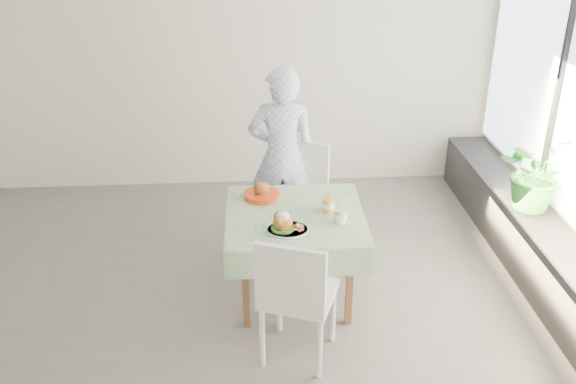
{
  "coord_description": "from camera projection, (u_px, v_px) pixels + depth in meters",
  "views": [
    {
      "loc": [
        0.4,
        -3.99,
        3.03
      ],
      "look_at": [
        0.7,
        0.34,
        0.91
      ],
      "focal_mm": 40.0,
      "sensor_mm": 36.0,
      "label": 1
    }
  ],
  "objects": [
    {
      "name": "floor",
      "position": [
        199.0,
        321.0,
        4.88
      ],
      "size": [
        6.0,
        6.0,
        0.0
      ],
      "primitive_type": "plane",
      "color": "#5C5958",
      "rests_on": "ground"
    },
    {
      "name": "wall_back",
      "position": [
        204.0,
        57.0,
        6.51
      ],
      "size": [
        6.0,
        0.02,
        2.8
      ],
      "primitive_type": "cube",
      "color": "silver",
      "rests_on": "ground"
    },
    {
      "name": "window_ledge",
      "position": [
        562.0,
        279.0,
        4.95
      ],
      "size": [
        0.4,
        4.8,
        0.5
      ],
      "primitive_type": "cube",
      "color": "black",
      "rests_on": "ground"
    },
    {
      "name": "cafe_table",
      "position": [
        295.0,
        246.0,
        4.98
      ],
      "size": [
        1.06,
        1.06,
        0.74
      ],
      "color": "brown",
      "rests_on": "ground"
    },
    {
      "name": "chair_far",
      "position": [
        296.0,
        219.0,
        5.72
      ],
      "size": [
        0.61,
        0.61,
        0.97
      ],
      "color": "white",
      "rests_on": "ground"
    },
    {
      "name": "chair_near",
      "position": [
        298.0,
        319.0,
        4.41
      ],
      "size": [
        0.6,
        0.6,
        0.99
      ],
      "color": "white",
      "rests_on": "ground"
    },
    {
      "name": "diner",
      "position": [
        282.0,
        157.0,
        5.64
      ],
      "size": [
        0.64,
        0.45,
        1.65
      ],
      "primitive_type": "imported",
      "rotation": [
        0.0,
        0.0,
        3.04
      ],
      "color": "#96B0F0",
      "rests_on": "ground"
    },
    {
      "name": "main_dish",
      "position": [
        285.0,
        225.0,
        4.6
      ],
      "size": [
        0.3,
        0.3,
        0.16
      ],
      "color": "white",
      "rests_on": "cafe_table"
    },
    {
      "name": "juice_cup_orange",
      "position": [
        328.0,
        204.0,
        4.87
      ],
      "size": [
        0.1,
        0.1,
        0.28
      ],
      "color": "white",
      "rests_on": "cafe_table"
    },
    {
      "name": "juice_cup_lemonade",
      "position": [
        341.0,
        215.0,
        4.71
      ],
      "size": [
        0.1,
        0.1,
        0.28
      ],
      "color": "white",
      "rests_on": "cafe_table"
    },
    {
      "name": "second_dish",
      "position": [
        262.0,
        193.0,
        5.09
      ],
      "size": [
        0.28,
        0.28,
        0.13
      ],
      "color": "red",
      "rests_on": "cafe_table"
    },
    {
      "name": "potted_plant",
      "position": [
        535.0,
        172.0,
        5.35
      ],
      "size": [
        0.79,
        0.79,
        0.66
      ],
      "primitive_type": "imported",
      "rotation": [
        0.0,
        0.0,
        0.79
      ],
      "color": "#2A7E32",
      "rests_on": "window_ledge"
    }
  ]
}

